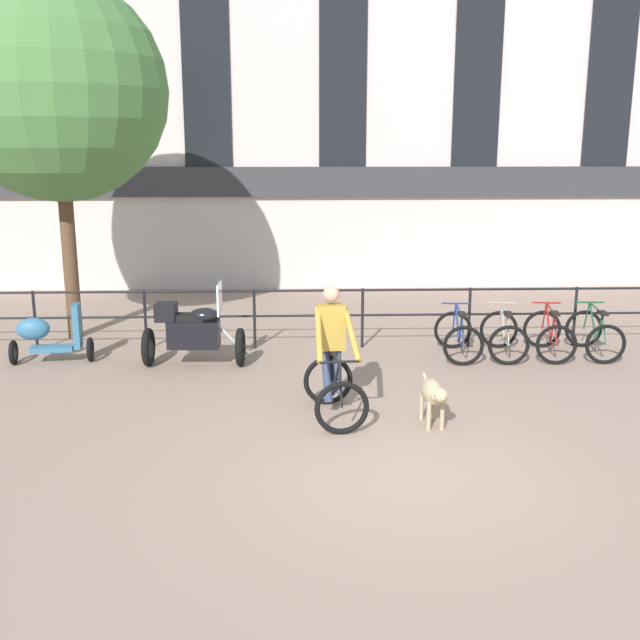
% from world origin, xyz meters
% --- Properties ---
extents(ground_plane, '(60.00, 60.00, 0.00)m').
position_xyz_m(ground_plane, '(0.00, 0.00, 0.00)').
color(ground_plane, gray).
extents(canal_railing, '(15.05, 0.05, 1.05)m').
position_xyz_m(canal_railing, '(-0.00, 5.20, 0.71)').
color(canal_railing, black).
rests_on(canal_railing, ground_plane).
extents(building_facade, '(18.00, 0.72, 10.87)m').
position_xyz_m(building_facade, '(0.00, 10.99, 5.41)').
color(building_facade, beige).
rests_on(building_facade, ground_plane).
extents(cyclist_with_bike, '(0.80, 1.23, 1.70)m').
position_xyz_m(cyclist_with_bike, '(-0.70, 1.87, 0.76)').
color(cyclist_with_bike, black).
rests_on(cyclist_with_bike, ground_plane).
extents(dog, '(0.31, 0.97, 0.61)m').
position_xyz_m(dog, '(0.54, 1.41, 0.43)').
color(dog, tan).
rests_on(dog, ground_plane).
extents(parked_motorcycle, '(1.61, 0.67, 1.35)m').
position_xyz_m(parked_motorcycle, '(-2.81, 4.19, 0.56)').
color(parked_motorcycle, black).
rests_on(parked_motorcycle, ground_plane).
extents(parked_bicycle_near_lamp, '(0.72, 1.14, 0.86)m').
position_xyz_m(parked_bicycle_near_lamp, '(1.54, 4.54, 0.36)').
color(parked_bicycle_near_lamp, black).
rests_on(parked_bicycle_near_lamp, ground_plane).
extents(parked_bicycle_mid_left, '(0.79, 1.18, 0.86)m').
position_xyz_m(parked_bicycle_mid_left, '(2.31, 4.54, 0.36)').
color(parked_bicycle_mid_left, black).
rests_on(parked_bicycle_mid_left, ground_plane).
extents(parked_bicycle_mid_right, '(0.77, 1.17, 0.86)m').
position_xyz_m(parked_bicycle_mid_right, '(3.08, 4.54, 0.36)').
color(parked_bicycle_mid_right, black).
rests_on(parked_bicycle_mid_right, ground_plane).
extents(parked_bicycle_far_end, '(0.71, 1.14, 0.86)m').
position_xyz_m(parked_bicycle_far_end, '(3.85, 4.54, 0.36)').
color(parked_bicycle_far_end, black).
rests_on(parked_bicycle_far_end, ground_plane).
extents(parked_scooter, '(1.32, 0.55, 0.96)m').
position_xyz_m(parked_scooter, '(-5.17, 4.44, 0.46)').
color(parked_scooter, black).
rests_on(parked_scooter, ground_plane).
extents(tree_canalside_left, '(3.82, 3.82, 6.29)m').
position_xyz_m(tree_canalside_left, '(-5.23, 6.13, 4.37)').
color(tree_canalside_left, brown).
rests_on(tree_canalside_left, ground_plane).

